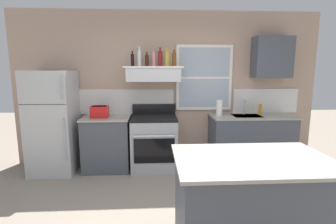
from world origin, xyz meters
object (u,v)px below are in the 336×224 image
object	(u,v)px
refrigerator	(53,122)
dish_soap_bottle	(260,109)
bottle_rose_pink	(154,59)
bottle_balsamic_dark	(132,60)
bottle_champagne_gold_foil	(167,59)
stove_range	(154,142)
bottle_red_label_wine	(160,59)
toaster	(100,111)
bottle_clear_tall	(139,58)
bottle_brown_stout	(147,60)
bottle_amber_wine	(174,59)
paper_towel_roll	(219,108)
kitchen_island	(251,205)

from	to	relation	value
refrigerator	dish_soap_bottle	bearing A→B (deg)	2.60
bottle_rose_pink	dish_soap_bottle	bearing A→B (deg)	0.60
bottle_balsamic_dark	bottle_champagne_gold_foil	size ratio (longest dim) A/B	0.83
bottle_rose_pink	stove_range	bearing A→B (deg)	-93.93
bottle_balsamic_dark	bottle_red_label_wine	world-z (taller)	bottle_red_label_wine
bottle_rose_pink	bottle_red_label_wine	size ratio (longest dim) A/B	0.94
toaster	dish_soap_bottle	world-z (taller)	toaster
bottle_clear_tall	bottle_brown_stout	distance (m)	0.13
bottle_rose_pink	bottle_champagne_gold_foil	bearing A→B (deg)	-14.47
toaster	bottle_balsamic_dark	xyz separation A→B (m)	(0.55, 0.11, 0.84)
bottle_champagne_gold_foil	bottle_amber_wine	xyz separation A→B (m)	(0.12, 0.00, -0.01)
bottle_clear_tall	bottle_red_label_wine	xyz separation A→B (m)	(0.35, -0.02, -0.01)
bottle_red_label_wine	bottle_amber_wine	size ratio (longest dim) A/B	1.12
bottle_red_label_wine	dish_soap_bottle	xyz separation A→B (m)	(1.77, 0.04, -0.87)
bottle_champagne_gold_foil	bottle_amber_wine	size ratio (longest dim) A/B	1.10
bottle_balsamic_dark	bottle_amber_wine	bearing A→B (deg)	-3.74
bottle_balsamic_dark	bottle_red_label_wine	size ratio (longest dim) A/B	0.82
paper_towel_roll	stove_range	bearing A→B (deg)	-178.09
bottle_brown_stout	bottle_rose_pink	bearing A→B (deg)	-8.35
bottle_balsamic_dark	bottle_amber_wine	size ratio (longest dim) A/B	0.92
bottle_brown_stout	kitchen_island	bearing A→B (deg)	-65.58
paper_towel_roll	bottle_champagne_gold_foil	bearing A→B (deg)	178.46
refrigerator	bottle_amber_wine	distance (m)	2.24
refrigerator	paper_towel_roll	xyz separation A→B (m)	(2.77, 0.06, 0.21)
bottle_rose_pink	paper_towel_roll	xyz separation A→B (m)	(1.11, -0.08, -0.82)
refrigerator	stove_range	distance (m)	1.69
kitchen_island	dish_soap_bottle	bearing A→B (deg)	65.51
bottle_red_label_wine	kitchen_island	xyz separation A→B (m)	(0.77, -2.14, -1.42)
refrigerator	stove_range	xyz separation A→B (m)	(1.65, 0.02, -0.37)
bottle_amber_wine	bottle_clear_tall	bearing A→B (deg)	174.69
bottle_red_label_wine	paper_towel_roll	size ratio (longest dim) A/B	1.14
refrigerator	bottle_amber_wine	bearing A→B (deg)	2.50
bottle_red_label_wine	bottle_champagne_gold_foil	world-z (taller)	bottle_red_label_wine
stove_range	toaster	bearing A→B (deg)	179.89
paper_towel_roll	kitchen_island	xyz separation A→B (m)	(-0.24, -2.09, -0.59)
bottle_amber_wine	refrigerator	bearing A→B (deg)	-177.50
bottle_champagne_gold_foil	kitchen_island	distance (m)	2.63
paper_towel_roll	kitchen_island	bearing A→B (deg)	-96.44
bottle_red_label_wine	bottle_brown_stout	bearing A→B (deg)	169.43
refrigerator	bottle_red_label_wine	size ratio (longest dim) A/B	5.46
toaster	paper_towel_roll	size ratio (longest dim) A/B	1.10
kitchen_island	toaster	bearing A→B (deg)	130.93
dish_soap_bottle	bottle_champagne_gold_foil	bearing A→B (deg)	-177.37
stove_range	bottle_amber_wine	xyz separation A→B (m)	(0.34, 0.06, 1.40)
bottle_brown_stout	toaster	bearing A→B (deg)	-170.40
bottle_amber_wine	paper_towel_roll	xyz separation A→B (m)	(0.78, -0.03, -0.82)
bottle_champagne_gold_foil	kitchen_island	world-z (taller)	bottle_champagne_gold_foil
stove_range	bottle_clear_tall	world-z (taller)	bottle_clear_tall
bottle_amber_wine	stove_range	bearing A→B (deg)	-169.40
kitchen_island	paper_towel_roll	bearing A→B (deg)	83.56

